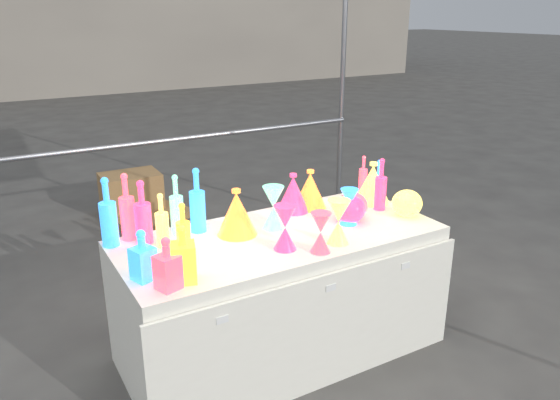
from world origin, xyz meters
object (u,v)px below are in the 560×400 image
cardboard_box_closed (131,193)px  lampshade_0 (237,212)px  decanter_0 (183,254)px  display_table (281,294)px  hourglass_0 (321,232)px

cardboard_box_closed → lampshade_0: 2.73m
decanter_0 → display_table: bearing=38.7°
decanter_0 → lampshade_0: 0.59m
display_table → hourglass_0: size_ratio=8.62×
decanter_0 → hourglass_0: (0.72, -0.05, -0.03)m
cardboard_box_closed → decanter_0: (-0.55, -3.02, 0.68)m
display_table → decanter_0: bearing=-159.2°
decanter_0 → hourglass_0: bearing=14.2°
display_table → hourglass_0: (0.06, -0.30, 0.48)m
display_table → decanter_0: decanter_0 is taller
lampshade_0 → decanter_0: bearing=-136.0°
display_table → lampshade_0: lampshade_0 is taller
display_table → cardboard_box_closed: size_ratio=3.31×
display_table → hourglass_0: hourglass_0 is taller
hourglass_0 → lampshade_0: (-0.27, 0.42, 0.02)m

